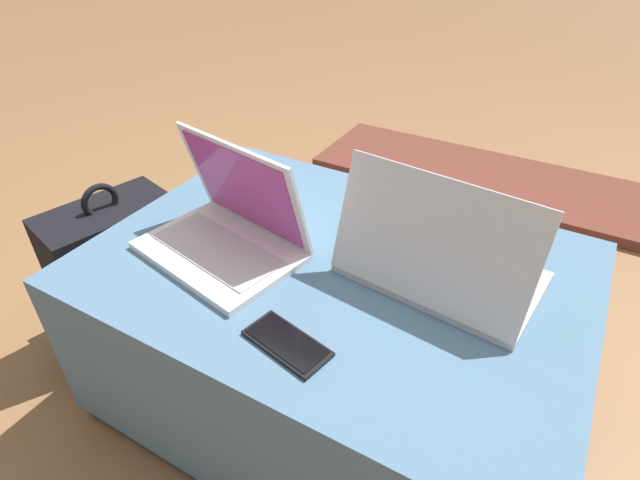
{
  "coord_description": "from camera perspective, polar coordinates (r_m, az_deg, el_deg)",
  "views": [
    {
      "loc": [
        0.38,
        -0.73,
        1.08
      ],
      "look_at": [
        -0.01,
        -0.05,
        0.52
      ],
      "focal_mm": 28.0,
      "sensor_mm": 36.0,
      "label": 1
    }
  ],
  "objects": [
    {
      "name": "ground_plane",
      "position": [
        1.35,
        1.36,
        -17.44
      ],
      "size": [
        14.0,
        14.0,
        0.0
      ],
      "primitive_type": "plane",
      "color": "olive"
    },
    {
      "name": "ottoman",
      "position": [
        1.18,
        1.51,
        -10.88
      ],
      "size": [
        1.01,
        0.72,
        0.44
      ],
      "color": "#2A3D4E",
      "rests_on": "ground_plane"
    },
    {
      "name": "laptop_near",
      "position": [
        1.06,
        -10.5,
        1.21
      ],
      "size": [
        0.37,
        0.29,
        0.24
      ],
      "rotation": [
        0.0,
        0.0,
        -0.2
      ],
      "color": "silver",
      "rests_on": "ottoman"
    },
    {
      "name": "laptop_far",
      "position": [
        0.98,
        13.33,
        -2.47
      ],
      "size": [
        0.39,
        0.28,
        0.24
      ],
      "rotation": [
        0.0,
        0.0,
        3.03
      ],
      "color": "silver",
      "rests_on": "ottoman"
    },
    {
      "name": "cell_phone",
      "position": [
        0.86,
        -3.8,
        -11.68
      ],
      "size": [
        0.17,
        0.1,
        0.01
      ],
      "rotation": [
        0.0,
        0.0,
        4.5
      ],
      "color": "black",
      "rests_on": "ottoman"
    },
    {
      "name": "backpack",
      "position": [
        1.5,
        -21.89,
        -3.55
      ],
      "size": [
        0.3,
        0.36,
        0.49
      ],
      "rotation": [
        0.0,
        0.0,
        -1.83
      ],
      "color": "black",
      "rests_on": "ground_plane"
    },
    {
      "name": "fireplace_hearth",
      "position": [
        2.35,
        17.34,
        6.95
      ],
      "size": [
        1.4,
        0.5,
        0.04
      ],
      "color": "brown",
      "rests_on": "ground_plane"
    }
  ]
}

